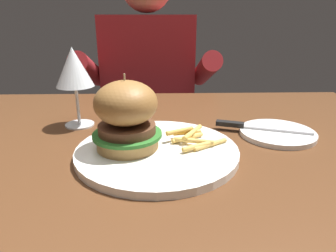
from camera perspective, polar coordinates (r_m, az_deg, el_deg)
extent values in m
cube|color=#56331C|center=(0.61, -2.02, -4.62)|extent=(1.15, 0.79, 0.04)
cylinder|color=#56331C|center=(1.20, -27.97, -13.75)|extent=(0.06, 0.06, 0.70)
cylinder|color=#56331C|center=(1.20, 24.60, -13.29)|extent=(0.06, 0.06, 0.70)
cylinder|color=white|center=(0.54, -2.03, -4.80)|extent=(0.29, 0.29, 0.01)
cylinder|color=#B78447|center=(0.54, -7.68, -2.95)|extent=(0.11, 0.11, 0.02)
cylinder|color=#2D7028|center=(0.53, -7.75, -1.57)|extent=(0.12, 0.12, 0.01)
cylinder|color=brown|center=(0.53, -7.81, -0.46)|extent=(0.10, 0.10, 0.02)
ellipsoid|color=#9C6A35|center=(0.52, -8.05, 4.36)|extent=(0.11, 0.11, 0.08)
cylinder|color=#CCB78C|center=(0.51, -8.19, 7.06)|extent=(0.00, 0.00, 0.05)
cylinder|color=#EABC5B|center=(0.55, 8.06, -3.48)|extent=(0.07, 0.05, 0.01)
cylinder|color=#E0B251|center=(0.53, 5.47, -3.91)|extent=(0.06, 0.04, 0.01)
cylinder|color=#EABC5B|center=(0.55, 4.97, -2.83)|extent=(0.07, 0.03, 0.01)
cylinder|color=#EABC5B|center=(0.57, 3.72, -2.20)|extent=(0.06, 0.04, 0.01)
cylinder|color=#E0B251|center=(0.57, 4.68, -1.20)|extent=(0.04, 0.07, 0.01)
cylinder|color=#EABC5B|center=(0.58, 3.67, -1.24)|extent=(0.06, 0.02, 0.01)
cylinder|color=gold|center=(0.56, 2.25, -0.96)|extent=(0.05, 0.03, 0.01)
cylinder|color=silver|center=(0.71, -16.45, 0.27)|extent=(0.06, 0.06, 0.00)
cylinder|color=silver|center=(0.70, -16.82, 3.78)|extent=(0.01, 0.01, 0.09)
cone|color=silver|center=(0.68, -17.55, 10.68)|extent=(0.08, 0.08, 0.08)
cylinder|color=white|center=(0.67, 20.10, -1.27)|extent=(0.16, 0.16, 0.01)
cube|color=silver|center=(0.67, 20.18, -0.67)|extent=(0.13, 0.06, 0.00)
cube|color=black|center=(0.67, 11.72, 0.41)|extent=(0.06, 0.03, 0.01)
cube|color=#282833|center=(1.44, -3.28, -11.09)|extent=(0.30, 0.22, 0.46)
cube|color=maroon|center=(1.25, -3.73, 8.43)|extent=(0.36, 0.20, 0.52)
cylinder|color=maroon|center=(1.19, -14.72, 10.14)|extent=(0.07, 0.34, 0.18)
cylinder|color=maroon|center=(1.18, 7.04, 10.51)|extent=(0.07, 0.34, 0.18)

